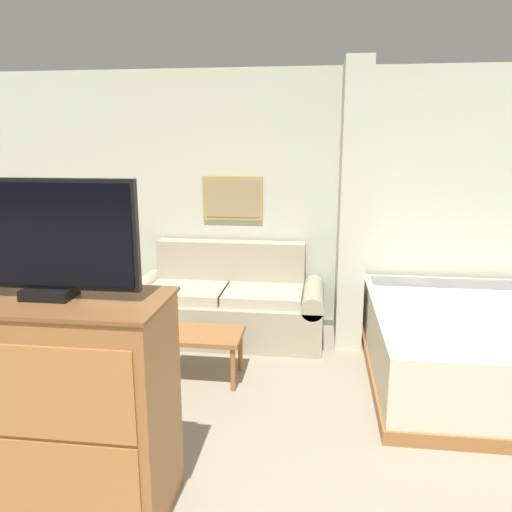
{
  "coord_description": "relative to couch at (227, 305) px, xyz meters",
  "views": [
    {
      "loc": [
        0.28,
        -1.54,
        1.89
      ],
      "look_at": [
        -0.19,
        2.11,
        1.05
      ],
      "focal_mm": 35.0,
      "sensor_mm": 36.0,
      "label": 1
    }
  ],
  "objects": [
    {
      "name": "wall_partition_pillar",
      "position": [
        1.19,
        0.09,
        0.98
      ],
      "size": [
        0.24,
        0.65,
        2.6
      ],
      "color": "beige",
      "rests_on": "ground_plane"
    },
    {
      "name": "table_lamp",
      "position": [
        -1.09,
        -0.04,
        0.46
      ],
      "size": [
        0.28,
        0.28,
        0.38
      ],
      "color": "tan",
      "rests_on": "side_table"
    },
    {
      "name": "side_table",
      "position": [
        -1.09,
        -0.04,
        0.11
      ],
      "size": [
        0.39,
        0.39,
        0.53
      ],
      "color": "#996033",
      "rests_on": "ground_plane"
    },
    {
      "name": "bed",
      "position": [
        2.25,
        -0.66,
        -0.02
      ],
      "size": [
        1.85,
        2.08,
        0.59
      ],
      "color": "#996033",
      "rests_on": "ground_plane"
    },
    {
      "name": "tv_dresser",
      "position": [
        -0.4,
        -2.47,
        0.26
      ],
      "size": [
        1.15,
        0.55,
        1.15
      ],
      "color": "#996033",
      "rests_on": "ground_plane"
    },
    {
      "name": "couch",
      "position": [
        0.0,
        0.0,
        0.0
      ],
      "size": [
        1.91,
        0.84,
        0.9
      ],
      "color": "tan",
      "rests_on": "ground_plane"
    },
    {
      "name": "coffee_table",
      "position": [
        -0.01,
        -0.95,
        0.02
      ],
      "size": [
        0.63,
        0.45,
        0.39
      ],
      "color": "#996033",
      "rests_on": "ground_plane"
    },
    {
      "name": "wall_back",
      "position": [
        0.61,
        0.47,
        0.98
      ],
      "size": [
        6.42,
        0.16,
        2.6
      ],
      "color": "beige",
      "rests_on": "ground_plane"
    },
    {
      "name": "tv",
      "position": [
        -0.4,
        -2.46,
        1.13
      ],
      "size": [
        0.93,
        0.16,
        0.58
      ],
      "color": "black",
      "rests_on": "tv_dresser"
    }
  ]
}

